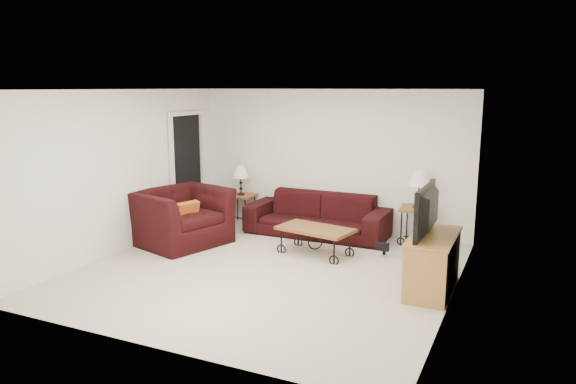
{
  "coord_description": "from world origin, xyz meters",
  "views": [
    {
      "loc": [
        3.26,
        -6.41,
        2.53
      ],
      "look_at": [
        0.0,
        0.7,
        1.0
      ],
      "focal_mm": 33.49,
      "sensor_mm": 36.0,
      "label": 1
    }
  ],
  "objects_px": {
    "armchair": "(181,217)",
    "television": "(434,211)",
    "lamp_right": "(419,189)",
    "backpack": "(384,243)",
    "sofa": "(317,215)",
    "side_table_left": "(241,209)",
    "lamp_left": "(241,180)",
    "tv_stand": "(433,263)",
    "coffee_table": "(315,241)",
    "side_table_right": "(417,226)"
  },
  "relations": [
    {
      "from": "sofa",
      "to": "side_table_right",
      "type": "distance_m",
      "value": 1.7
    },
    {
      "from": "armchair",
      "to": "tv_stand",
      "type": "height_order",
      "value": "armchair"
    },
    {
      "from": "lamp_left",
      "to": "tv_stand",
      "type": "distance_m",
      "value": 4.4
    },
    {
      "from": "lamp_right",
      "to": "television",
      "type": "xyz_separation_m",
      "value": [
        0.57,
        -2.0,
        0.12
      ]
    },
    {
      "from": "sofa",
      "to": "backpack",
      "type": "relative_size",
      "value": 6.19
    },
    {
      "from": "lamp_left",
      "to": "television",
      "type": "distance_m",
      "value": 4.36
    },
    {
      "from": "sofa",
      "to": "tv_stand",
      "type": "height_order",
      "value": "tv_stand"
    },
    {
      "from": "lamp_right",
      "to": "backpack",
      "type": "xyz_separation_m",
      "value": [
        -0.33,
        -0.82,
        -0.72
      ]
    },
    {
      "from": "side_table_right",
      "to": "coffee_table",
      "type": "height_order",
      "value": "side_table_right"
    },
    {
      "from": "side_table_left",
      "to": "coffee_table",
      "type": "bearing_deg",
      "value": -31.68
    },
    {
      "from": "lamp_left",
      "to": "tv_stand",
      "type": "xyz_separation_m",
      "value": [
        3.89,
        -2.0,
        -0.46
      ]
    },
    {
      "from": "side_table_left",
      "to": "side_table_right",
      "type": "bearing_deg",
      "value": 0.0
    },
    {
      "from": "coffee_table",
      "to": "tv_stand",
      "type": "xyz_separation_m",
      "value": [
        1.89,
        -0.77,
        0.15
      ]
    },
    {
      "from": "coffee_table",
      "to": "television",
      "type": "relative_size",
      "value": 1.05
    },
    {
      "from": "lamp_right",
      "to": "tv_stand",
      "type": "height_order",
      "value": "lamp_right"
    },
    {
      "from": "lamp_left",
      "to": "sofa",
      "type": "bearing_deg",
      "value": -6.38
    },
    {
      "from": "armchair",
      "to": "backpack",
      "type": "height_order",
      "value": "armchair"
    },
    {
      "from": "lamp_right",
      "to": "backpack",
      "type": "distance_m",
      "value": 1.14
    },
    {
      "from": "backpack",
      "to": "side_table_right",
      "type": "bearing_deg",
      "value": 62.09
    },
    {
      "from": "armchair",
      "to": "television",
      "type": "bearing_deg",
      "value": -78.57
    },
    {
      "from": "lamp_left",
      "to": "armchair",
      "type": "xyz_separation_m",
      "value": [
        -0.22,
        -1.6,
        -0.37
      ]
    },
    {
      "from": "sofa",
      "to": "side_table_left",
      "type": "height_order",
      "value": "sofa"
    },
    {
      "from": "lamp_right",
      "to": "tv_stand",
      "type": "relative_size",
      "value": 0.51
    },
    {
      "from": "lamp_right",
      "to": "coffee_table",
      "type": "relative_size",
      "value": 0.54
    },
    {
      "from": "sofa",
      "to": "side_table_right",
      "type": "relative_size",
      "value": 4.02
    },
    {
      "from": "armchair",
      "to": "lamp_left",
      "type": "bearing_deg",
      "value": 9.31
    },
    {
      "from": "side_table_right",
      "to": "tv_stand",
      "type": "xyz_separation_m",
      "value": [
        0.59,
        -2.0,
        0.06
      ]
    },
    {
      "from": "sofa",
      "to": "lamp_right",
      "type": "xyz_separation_m",
      "value": [
        1.69,
        0.18,
        0.56
      ]
    },
    {
      "from": "sofa",
      "to": "armchair",
      "type": "bearing_deg",
      "value": -142.09
    },
    {
      "from": "sofa",
      "to": "television",
      "type": "xyz_separation_m",
      "value": [
        2.26,
        -1.82,
        0.68
      ]
    },
    {
      "from": "side_table_left",
      "to": "backpack",
      "type": "bearing_deg",
      "value": -15.46
    },
    {
      "from": "lamp_right",
      "to": "armchair",
      "type": "xyz_separation_m",
      "value": [
        -3.51,
        -1.6,
        -0.46
      ]
    },
    {
      "from": "tv_stand",
      "to": "lamp_left",
      "type": "bearing_deg",
      "value": 152.82
    },
    {
      "from": "sofa",
      "to": "lamp_left",
      "type": "height_order",
      "value": "lamp_left"
    },
    {
      "from": "sofa",
      "to": "tv_stand",
      "type": "relative_size",
      "value": 2.03
    },
    {
      "from": "side_table_left",
      "to": "lamp_right",
      "type": "distance_m",
      "value": 3.36
    },
    {
      "from": "side_table_left",
      "to": "side_table_right",
      "type": "distance_m",
      "value": 3.3
    },
    {
      "from": "lamp_right",
      "to": "television",
      "type": "height_order",
      "value": "television"
    },
    {
      "from": "lamp_right",
      "to": "television",
      "type": "relative_size",
      "value": 0.56
    },
    {
      "from": "side_table_right",
      "to": "lamp_right",
      "type": "relative_size",
      "value": 1.0
    },
    {
      "from": "lamp_left",
      "to": "coffee_table",
      "type": "height_order",
      "value": "lamp_left"
    },
    {
      "from": "coffee_table",
      "to": "armchair",
      "type": "distance_m",
      "value": 2.25
    },
    {
      "from": "sofa",
      "to": "lamp_left",
      "type": "bearing_deg",
      "value": 173.62
    },
    {
      "from": "side_table_left",
      "to": "coffee_table",
      "type": "relative_size",
      "value": 0.48
    },
    {
      "from": "side_table_left",
      "to": "lamp_left",
      "type": "height_order",
      "value": "lamp_left"
    },
    {
      "from": "lamp_right",
      "to": "coffee_table",
      "type": "xyz_separation_m",
      "value": [
        -1.3,
        -1.23,
        -0.7
      ]
    },
    {
      "from": "sofa",
      "to": "lamp_left",
      "type": "xyz_separation_m",
      "value": [
        -1.61,
        0.18,
        0.46
      ]
    },
    {
      "from": "sofa",
      "to": "side_table_left",
      "type": "distance_m",
      "value": 1.62
    },
    {
      "from": "tv_stand",
      "to": "sofa",
      "type": "bearing_deg",
      "value": 141.45
    },
    {
      "from": "tv_stand",
      "to": "television",
      "type": "distance_m",
      "value": 0.67
    }
  ]
}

